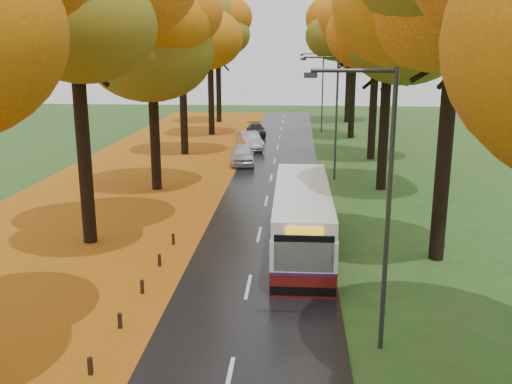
# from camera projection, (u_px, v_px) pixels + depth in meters

# --- Properties ---
(road) EXTENTS (6.50, 90.00, 0.04)m
(road) POSITION_uv_depth(u_px,v_px,m) (267.00, 197.00, 33.30)
(road) COLOR black
(road) RESTS_ON ground
(centre_line) EXTENTS (0.12, 90.00, 0.01)m
(centre_line) POSITION_uv_depth(u_px,v_px,m) (267.00, 196.00, 33.29)
(centre_line) COLOR silver
(centre_line) RESTS_ON road
(leaf_verge) EXTENTS (12.00, 90.00, 0.02)m
(leaf_verge) POSITION_uv_depth(u_px,v_px,m) (116.00, 194.00, 33.93)
(leaf_verge) COLOR maroon
(leaf_verge) RESTS_ON ground
(leaf_drift) EXTENTS (0.90, 90.00, 0.01)m
(leaf_drift) POSITION_uv_depth(u_px,v_px,m) (215.00, 196.00, 33.50)
(leaf_drift) COLOR #B87C12
(leaf_drift) RESTS_ON road
(trees_left) EXTENTS (9.20, 74.00, 13.88)m
(trees_left) POSITION_uv_depth(u_px,v_px,m) (148.00, 29.00, 33.46)
(trees_left) COLOR black
(trees_left) RESTS_ON ground
(trees_right) EXTENTS (9.30, 74.20, 13.96)m
(trees_right) POSITION_uv_depth(u_px,v_px,m) (396.00, 26.00, 32.27)
(trees_right) COLOR black
(trees_right) RESTS_ON ground
(streetlamp_near) EXTENTS (2.45, 0.18, 8.00)m
(streetlamp_near) POSITION_uv_depth(u_px,v_px,m) (380.00, 191.00, 15.43)
(streetlamp_near) COLOR #333538
(streetlamp_near) RESTS_ON ground
(streetlamp_mid) EXTENTS (2.45, 0.18, 8.00)m
(streetlamp_mid) POSITION_uv_depth(u_px,v_px,m) (333.00, 108.00, 36.70)
(streetlamp_mid) COLOR #333538
(streetlamp_mid) RESTS_ON ground
(streetlamp_far) EXTENTS (2.45, 0.18, 8.00)m
(streetlamp_far) POSITION_uv_depth(u_px,v_px,m) (320.00, 86.00, 57.98)
(streetlamp_far) COLOR #333538
(streetlamp_far) RESTS_ON ground
(bus) EXTENTS (2.42, 10.31, 2.71)m
(bus) POSITION_uv_depth(u_px,v_px,m) (302.00, 217.00, 24.34)
(bus) COLOR #5D100E
(bus) RESTS_ON road
(car_white) EXTENTS (2.15, 4.46, 1.47)m
(car_white) POSITION_uv_depth(u_px,v_px,m) (243.00, 154.00, 42.47)
(car_white) COLOR silver
(car_white) RESTS_ON road
(car_silver) EXTENTS (2.86, 4.75, 1.48)m
(car_silver) POSITION_uv_depth(u_px,v_px,m) (250.00, 141.00, 48.65)
(car_silver) COLOR gray
(car_silver) RESTS_ON road
(car_dark) EXTENTS (2.30, 4.37, 1.21)m
(car_dark) POSITION_uv_depth(u_px,v_px,m) (256.00, 130.00, 56.08)
(car_dark) COLOR black
(car_dark) RESTS_ON road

